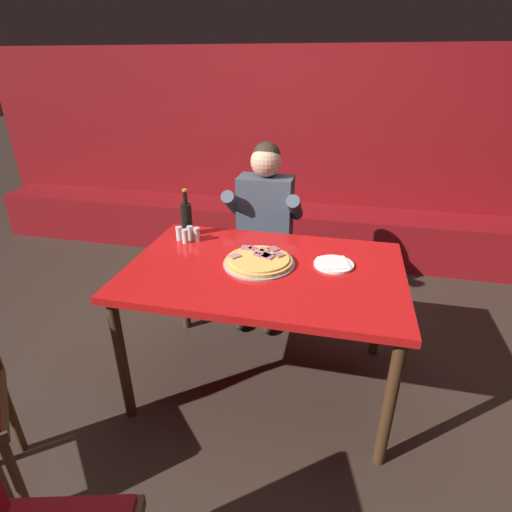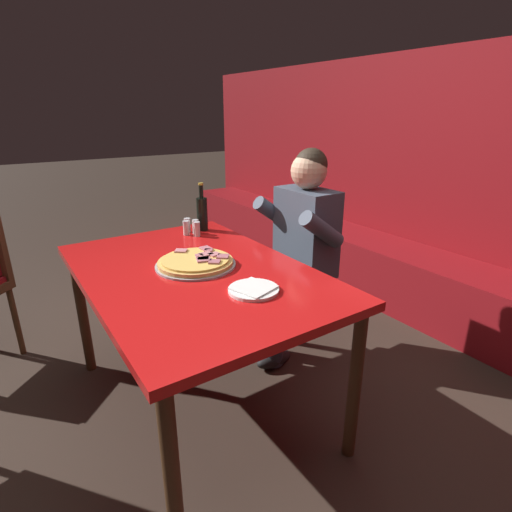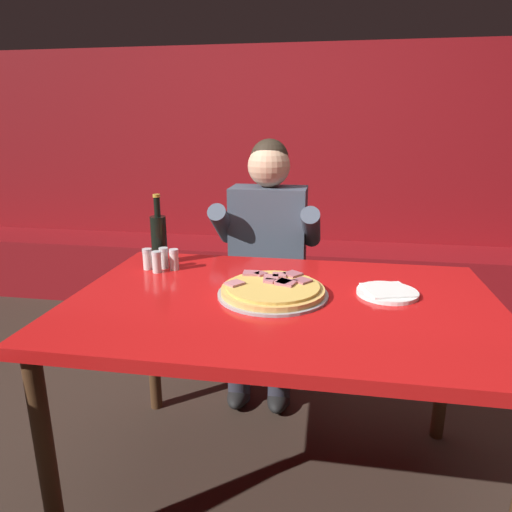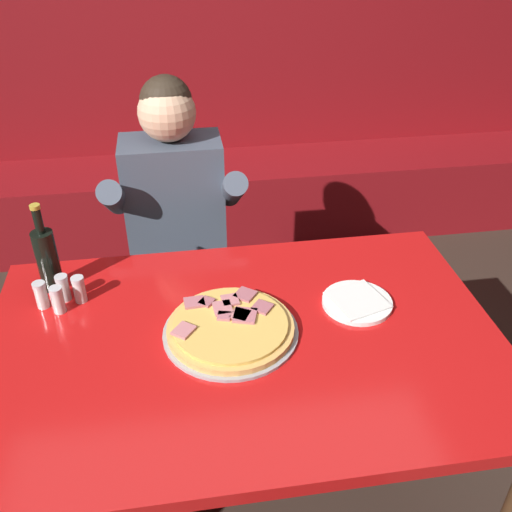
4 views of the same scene
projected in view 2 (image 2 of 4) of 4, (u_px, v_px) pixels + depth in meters
The scene contains 12 objects.
ground_plane at pixel (202, 404), 2.13m from camera, with size 24.00×24.00×0.00m, color #33261E.
booth_wall_panel at pixel (462, 186), 2.94m from camera, with size 6.80×0.16×1.90m, color maroon.
booth_bench at pixel (422, 285), 3.02m from camera, with size 6.46×0.48×0.46m, color maroon.
main_dining_table at pixel (195, 284), 1.88m from camera, with size 1.44×0.95×0.78m.
pizza at pixel (196, 262), 1.90m from camera, with size 0.38×0.38×0.05m.
plate_white_paper at pixel (254, 289), 1.63m from camera, with size 0.21×0.21×0.02m.
beer_bottle at pixel (202, 213), 2.43m from camera, with size 0.07×0.07×0.29m.
shaker_parmesan at pixel (187, 226), 2.42m from camera, with size 0.04×0.04×0.09m.
shaker_red_pepper_flakes at pixel (197, 230), 2.34m from camera, with size 0.04×0.04×0.09m.
shaker_black_pepper at pixel (186, 229), 2.36m from camera, with size 0.04×0.04×0.09m.
shaker_oregano at pixel (196, 227), 2.38m from camera, with size 0.04×0.04×0.09m.
diner_seated_blue_shirt at pixel (295, 246), 2.40m from camera, with size 0.53×0.53×1.27m.
Camera 2 is at (1.59, -0.72, 1.48)m, focal length 28.00 mm.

